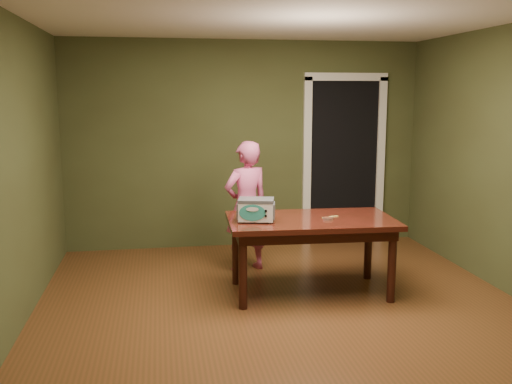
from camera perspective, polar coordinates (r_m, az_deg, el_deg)
floor at (r=5.14m, az=3.27°, el=-12.36°), size 5.00×5.00×0.00m
room_shell at (r=4.77m, az=3.48°, el=7.00°), size 4.52×5.02×2.61m
doorway at (r=7.84m, az=8.07°, el=3.25°), size 1.10×0.66×2.25m
dining_table at (r=5.56m, az=5.50°, el=-3.63°), size 1.64×0.97×0.75m
toy_oven at (r=5.36m, az=0.00°, el=-1.72°), size 0.39×0.30×0.22m
baking_pan at (r=5.49m, az=7.21°, el=-2.64°), size 0.10×0.10×0.02m
spatula at (r=5.60m, az=7.42°, el=-2.49°), size 0.18×0.08×0.01m
child at (r=6.25m, az=-0.97°, el=-1.45°), size 0.61×0.50×1.44m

